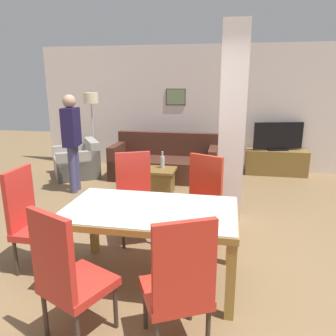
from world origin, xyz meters
The scene contains 17 objects.
ground_plane centered at (0.00, 0.00, 0.00)m, with size 18.00×18.00×0.00m, color olive.
back_wall centered at (0.00, 4.51, 1.35)m, with size 7.20×0.09×2.70m.
divider_pillar centered at (0.75, 1.71, 1.35)m, with size 0.35×0.30×2.70m.
dining_table centered at (0.00, 0.00, 0.61)m, with size 1.66×0.96×0.77m.
dining_chair_far_right centered at (0.41, 0.88, 0.57)m, with size 0.61×0.61×1.09m.
dining_chair_near_right centered at (0.41, -0.85, 0.57)m, with size 0.62×0.62×1.09m.
dining_chair_near_left centered at (-0.41, -0.89, 0.57)m, with size 0.61×0.61×1.09m.
dining_chair_head_left centered at (-1.27, 0.00, 0.57)m, with size 0.46×0.46×1.09m.
dining_chair_far_left centered at (-0.41, 0.89, 0.57)m, with size 0.61×0.61×1.09m.
sofa centered at (-0.56, 3.57, 0.30)m, with size 2.12×0.92×0.90m.
armchair centered at (-2.37, 3.37, 0.27)m, with size 1.21×1.23×0.75m.
coffee_table centered at (-0.52, 2.56, 0.23)m, with size 0.68×0.52×0.45m.
bottle centered at (-0.42, 2.67, 0.56)m, with size 0.08×0.08×0.30m.
tv_stand centered at (1.73, 4.23, 0.27)m, with size 1.26×0.40×0.53m.
tv_screen centered at (1.73, 4.23, 0.82)m, with size 1.02×0.32×0.59m.
floor_lamp centered at (-2.22, 3.85, 1.43)m, with size 0.30×0.30×1.70m.
standing_person centered at (-1.99, 2.42, 1.00)m, with size 0.26×0.40×1.72m.
Camera 1 is at (0.70, -2.84, 1.94)m, focal length 35.00 mm.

